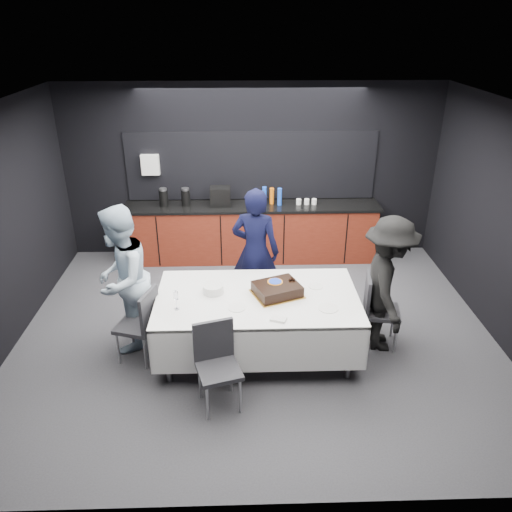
{
  "coord_description": "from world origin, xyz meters",
  "views": [
    {
      "loc": [
        -0.17,
        -5.34,
        3.7
      ],
      "look_at": [
        0.0,
        0.1,
        1.05
      ],
      "focal_mm": 35.0,
      "sensor_mm": 36.0,
      "label": 1
    }
  ],
  "objects_px": {
    "cake_assembly": "(277,289)",
    "chair_left": "(142,320)",
    "chair_right": "(376,305)",
    "person_left": "(121,280)",
    "person_center": "(255,252)",
    "plate_stack": "(213,289)",
    "party_table": "(257,306)",
    "person_right": "(387,285)",
    "champagne_flute": "(176,296)",
    "chair_near": "(217,359)"
  },
  "relations": [
    {
      "from": "cake_assembly",
      "to": "chair_left",
      "type": "bearing_deg",
      "value": -175.43
    },
    {
      "from": "chair_right",
      "to": "person_left",
      "type": "height_order",
      "value": "person_left"
    },
    {
      "from": "chair_right",
      "to": "person_center",
      "type": "xyz_separation_m",
      "value": [
        -1.43,
        0.84,
        0.34
      ]
    },
    {
      "from": "cake_assembly",
      "to": "chair_right",
      "type": "xyz_separation_m",
      "value": [
        1.21,
        0.12,
        -0.31
      ]
    },
    {
      "from": "plate_stack",
      "to": "person_center",
      "type": "distance_m",
      "value": 1.04
    },
    {
      "from": "party_table",
      "to": "chair_right",
      "type": "bearing_deg",
      "value": 6.19
    },
    {
      "from": "person_center",
      "to": "person_right",
      "type": "distance_m",
      "value": 1.76
    },
    {
      "from": "party_table",
      "to": "champagne_flute",
      "type": "height_order",
      "value": "champagne_flute"
    },
    {
      "from": "cake_assembly",
      "to": "person_left",
      "type": "relative_size",
      "value": 0.36
    },
    {
      "from": "plate_stack",
      "to": "chair_right",
      "type": "distance_m",
      "value": 1.97
    },
    {
      "from": "champagne_flute",
      "to": "chair_right",
      "type": "height_order",
      "value": "champagne_flute"
    },
    {
      "from": "party_table",
      "to": "person_center",
      "type": "height_order",
      "value": "person_center"
    },
    {
      "from": "champagne_flute",
      "to": "chair_near",
      "type": "xyz_separation_m",
      "value": [
        0.45,
        -0.58,
        -0.4
      ]
    },
    {
      "from": "cake_assembly",
      "to": "chair_right",
      "type": "height_order",
      "value": "cake_assembly"
    },
    {
      "from": "cake_assembly",
      "to": "chair_near",
      "type": "bearing_deg",
      "value": -127.86
    },
    {
      "from": "chair_right",
      "to": "chair_near",
      "type": "relative_size",
      "value": 1.0
    },
    {
      "from": "chair_left",
      "to": "person_center",
      "type": "height_order",
      "value": "person_center"
    },
    {
      "from": "person_right",
      "to": "champagne_flute",
      "type": "bearing_deg",
      "value": 103.32
    },
    {
      "from": "chair_right",
      "to": "person_center",
      "type": "bearing_deg",
      "value": 149.5
    },
    {
      "from": "cake_assembly",
      "to": "person_right",
      "type": "xyz_separation_m",
      "value": [
        1.3,
        0.07,
        -0.01
      ]
    },
    {
      "from": "party_table",
      "to": "cake_assembly",
      "type": "xyz_separation_m",
      "value": [
        0.23,
        0.04,
        0.21
      ]
    },
    {
      "from": "chair_right",
      "to": "person_left",
      "type": "distance_m",
      "value": 3.04
    },
    {
      "from": "cake_assembly",
      "to": "plate_stack",
      "type": "height_order",
      "value": "cake_assembly"
    },
    {
      "from": "chair_near",
      "to": "person_center",
      "type": "distance_m",
      "value": 1.91
    },
    {
      "from": "person_right",
      "to": "plate_stack",
      "type": "bearing_deg",
      "value": 95.22
    },
    {
      "from": "champagne_flute",
      "to": "plate_stack",
      "type": "bearing_deg",
      "value": 42.07
    },
    {
      "from": "chair_right",
      "to": "chair_left",
      "type": "bearing_deg",
      "value": -174.94
    },
    {
      "from": "person_left",
      "to": "cake_assembly",
      "type": "bearing_deg",
      "value": 93.59
    },
    {
      "from": "plate_stack",
      "to": "champagne_flute",
      "type": "xyz_separation_m",
      "value": [
        -0.38,
        -0.35,
        0.11
      ]
    },
    {
      "from": "chair_near",
      "to": "person_right",
      "type": "height_order",
      "value": "person_right"
    },
    {
      "from": "plate_stack",
      "to": "person_left",
      "type": "relative_size",
      "value": 0.13
    },
    {
      "from": "chair_right",
      "to": "person_center",
      "type": "relative_size",
      "value": 0.53
    },
    {
      "from": "party_table",
      "to": "person_center",
      "type": "distance_m",
      "value": 1.02
    },
    {
      "from": "party_table",
      "to": "plate_stack",
      "type": "relative_size",
      "value": 9.62
    },
    {
      "from": "cake_assembly",
      "to": "chair_near",
      "type": "relative_size",
      "value": 0.71
    },
    {
      "from": "cake_assembly",
      "to": "person_right",
      "type": "distance_m",
      "value": 1.3
    },
    {
      "from": "chair_right",
      "to": "person_right",
      "type": "height_order",
      "value": "person_right"
    },
    {
      "from": "chair_right",
      "to": "cake_assembly",
      "type": "bearing_deg",
      "value": -174.32
    },
    {
      "from": "plate_stack",
      "to": "person_right",
      "type": "height_order",
      "value": "person_right"
    },
    {
      "from": "champagne_flute",
      "to": "chair_right",
      "type": "bearing_deg",
      "value": 9.82
    },
    {
      "from": "plate_stack",
      "to": "person_right",
      "type": "relative_size",
      "value": 0.14
    },
    {
      "from": "cake_assembly",
      "to": "person_right",
      "type": "bearing_deg",
      "value": 3.29
    },
    {
      "from": "person_left",
      "to": "person_right",
      "type": "height_order",
      "value": "person_left"
    },
    {
      "from": "cake_assembly",
      "to": "chair_right",
      "type": "bearing_deg",
      "value": 5.68
    },
    {
      "from": "person_center",
      "to": "party_table",
      "type": "bearing_deg",
      "value": 104.61
    },
    {
      "from": "plate_stack",
      "to": "person_left",
      "type": "distance_m",
      "value": 1.09
    },
    {
      "from": "champagne_flute",
      "to": "person_left",
      "type": "height_order",
      "value": "person_left"
    },
    {
      "from": "party_table",
      "to": "person_center",
      "type": "relative_size",
      "value": 1.33
    },
    {
      "from": "cake_assembly",
      "to": "person_left",
      "type": "height_order",
      "value": "person_left"
    },
    {
      "from": "chair_near",
      "to": "person_center",
      "type": "height_order",
      "value": "person_center"
    }
  ]
}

